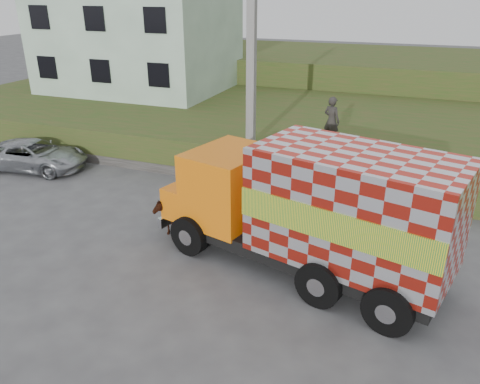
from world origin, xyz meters
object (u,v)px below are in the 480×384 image
at_px(cow, 167,210).
at_px(pedestrian, 332,121).
at_px(cargo_truck, 314,209).
at_px(suv, 34,155).
at_px(utility_pole, 251,78).

height_order(cow, pedestrian, pedestrian).
xyz_separation_m(cargo_truck, cow, (-4.78, 0.72, -1.19)).
bearing_deg(suv, cow, -117.04).
relative_size(cargo_truck, suv, 1.88).
bearing_deg(cow, cargo_truck, -32.60).
distance_m(cargo_truck, cow, 4.98).
height_order(utility_pole, cow, utility_pole).
bearing_deg(pedestrian, utility_pole, 46.61).
distance_m(cow, pedestrian, 7.41).
xyz_separation_m(cow, suv, (-7.95, 2.78, -0.04)).
xyz_separation_m(suv, pedestrian, (11.87, 3.26, 1.81)).
distance_m(cow, suv, 8.42).
bearing_deg(utility_pole, cow, -102.16).
relative_size(utility_pole, cargo_truck, 0.95).
relative_size(utility_pole, pedestrian, 4.28).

